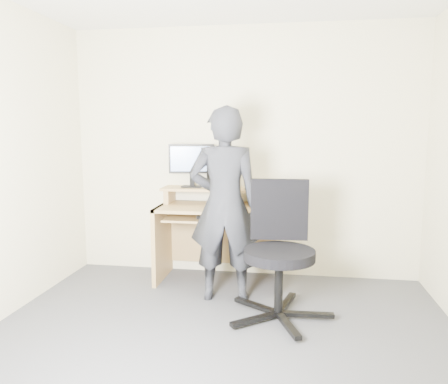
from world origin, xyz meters
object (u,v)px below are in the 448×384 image
(desk, at_px, (221,225))
(monitor, at_px, (192,162))
(person, at_px, (224,205))
(office_chair, at_px, (279,245))

(desk, bearing_deg, monitor, 165.64)
(desk, height_order, person, person)
(desk, height_order, monitor, monitor)
(desk, relative_size, person, 0.71)
(monitor, height_order, person, person)
(desk, distance_m, office_chair, 0.99)
(office_chair, bearing_deg, person, 148.22)
(monitor, xyz_separation_m, office_chair, (0.91, -0.86, -0.59))
(desk, relative_size, office_chair, 1.13)
(monitor, bearing_deg, desk, -24.95)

